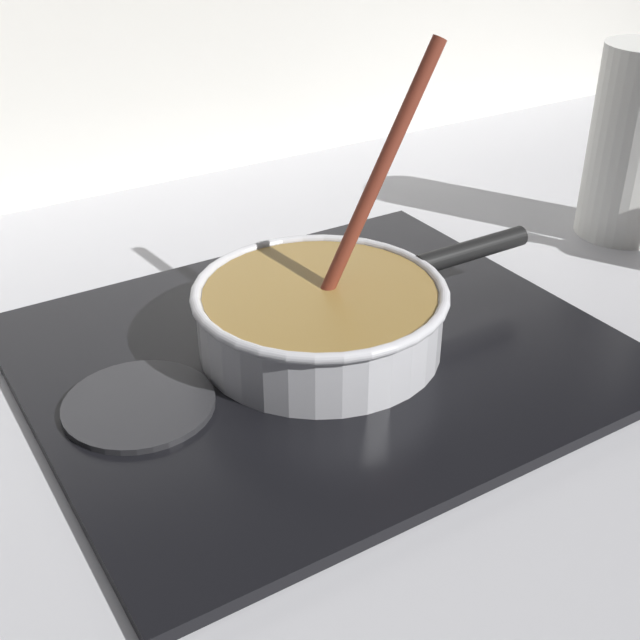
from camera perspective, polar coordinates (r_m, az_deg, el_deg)
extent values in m
cube|color=#B7B7BC|center=(0.72, 12.76, -11.82)|extent=(2.40, 1.60, 0.04)
cube|color=black|center=(0.83, 0.00, -2.24)|extent=(0.56, 0.48, 0.01)
torus|color=#592D0C|center=(0.83, 0.00, -1.65)|extent=(0.21, 0.21, 0.01)
cylinder|color=#262628|center=(0.76, -12.31, -5.67)|extent=(0.14, 0.14, 0.01)
cylinder|color=silver|center=(0.81, 0.00, 0.00)|extent=(0.24, 0.24, 0.06)
cylinder|color=olive|center=(0.81, 0.00, 0.24)|extent=(0.23, 0.23, 0.06)
torus|color=silver|center=(0.80, 0.00, 1.96)|extent=(0.25, 0.25, 0.01)
cylinder|color=black|center=(0.91, 10.36, 4.74)|extent=(0.14, 0.02, 0.02)
cylinder|color=#E5CC7A|center=(0.80, 3.09, 1.24)|extent=(0.03, 0.03, 0.01)
cylinder|color=#EDD88C|center=(0.81, 0.28, 1.42)|extent=(0.04, 0.04, 0.01)
cylinder|color=beige|center=(0.74, -3.41, -1.33)|extent=(0.03, 0.03, 0.01)
cylinder|color=#EDD88C|center=(0.84, -1.23, 2.56)|extent=(0.03, 0.03, 0.01)
cylinder|color=beige|center=(0.76, 1.18, -0.42)|extent=(0.03, 0.03, 0.01)
cylinder|color=#EDD88C|center=(0.87, 3.62, 3.63)|extent=(0.03, 0.03, 0.01)
cylinder|color=beige|center=(0.84, 5.15, 2.52)|extent=(0.04, 0.04, 0.01)
cylinder|color=#E5CC7A|center=(0.86, 1.25, 3.41)|extent=(0.03, 0.03, 0.01)
cylinder|color=maroon|center=(0.79, 4.00, 9.79)|extent=(0.13, 0.02, 0.24)
cube|color=brown|center=(0.81, 0.07, 1.13)|extent=(0.05, 0.03, 0.01)
cylinder|color=white|center=(1.14, 20.80, 11.25)|extent=(0.11, 0.11, 0.24)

